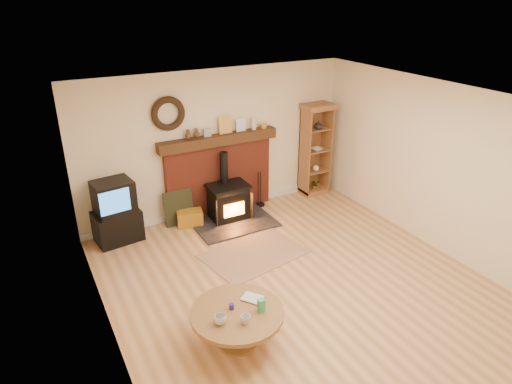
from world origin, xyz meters
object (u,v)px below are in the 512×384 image
curio_cabinet (315,149)px  tv_unit (116,213)px  coffee_table (237,318)px  wood_stove (229,203)px

curio_cabinet → tv_unit: bearing=-178.8°
tv_unit → coffee_table: bearing=-77.8°
tv_unit → curio_cabinet: size_ratio=0.58×
wood_stove → coffee_table: 3.14m
wood_stove → curio_cabinet: size_ratio=0.77×
curio_cabinet → wood_stove: bearing=-171.9°
coffee_table → curio_cabinet: bearing=44.1°
wood_stove → coffee_table: (-1.25, -2.88, 0.05)m
wood_stove → tv_unit: (-1.92, 0.20, 0.18)m
tv_unit → curio_cabinet: 3.95m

